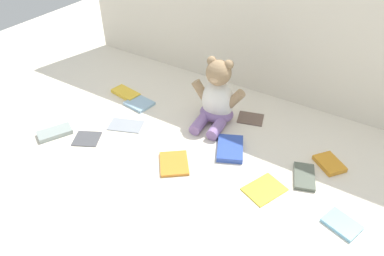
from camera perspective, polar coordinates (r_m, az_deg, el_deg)
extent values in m
plane|color=silver|center=(1.39, 2.46, -1.24)|extent=(3.20, 3.20, 0.00)
cube|color=silver|center=(1.54, 11.11, 18.37)|extent=(1.81, 0.03, 0.76)
ellipsoid|color=white|center=(1.43, 4.11, 4.36)|extent=(0.14, 0.12, 0.17)
ellipsoid|color=#8C6BA5|center=(1.46, 3.94, 2.42)|extent=(0.15, 0.13, 0.06)
sphere|color=#9E7F5B|center=(1.36, 4.27, 8.78)|extent=(0.11, 0.11, 0.10)
ellipsoid|color=tan|center=(1.34, 3.65, 7.83)|extent=(0.04, 0.03, 0.03)
sphere|color=#9E7F5B|center=(1.37, 3.15, 10.63)|extent=(0.04, 0.04, 0.04)
sphere|color=#9E7F5B|center=(1.34, 5.88, 10.02)|extent=(0.04, 0.04, 0.04)
cylinder|color=#9E7F5B|center=(1.44, 1.43, 5.97)|extent=(0.08, 0.05, 0.09)
cylinder|color=#9E7F5B|center=(1.39, 6.83, 4.58)|extent=(0.08, 0.05, 0.09)
cylinder|color=#8C6BA5|center=(1.41, 1.15, 0.63)|extent=(0.06, 0.10, 0.04)
cylinder|color=#8C6BA5|center=(1.39, 3.89, -0.16)|extent=(0.06, 0.10, 0.04)
cube|color=#525B4E|center=(1.27, 17.46, -7.38)|extent=(0.10, 0.14, 0.01)
cube|color=#9097A0|center=(1.46, -10.52, 0.48)|extent=(0.15, 0.12, 0.01)
cube|color=#8DB4D1|center=(1.58, -8.39, 3.90)|extent=(0.12, 0.10, 0.01)
cube|color=yellow|center=(1.65, -10.51, 5.48)|extent=(0.14, 0.09, 0.02)
cube|color=#929F9A|center=(1.49, -21.03, -0.68)|extent=(0.12, 0.14, 0.02)
cube|color=yellow|center=(1.20, 11.47, -9.47)|extent=(0.14, 0.15, 0.01)
cube|color=orange|center=(1.35, 21.05, -5.31)|extent=(0.12, 0.12, 0.02)
cube|color=#2E4CAE|center=(1.32, 6.09, -3.26)|extent=(0.14, 0.17, 0.02)
cube|color=orange|center=(1.26, -2.88, -5.66)|extent=(0.15, 0.16, 0.01)
cube|color=brown|center=(1.49, 9.32, 1.58)|extent=(0.12, 0.11, 0.01)
cube|color=#7BBEE0|center=(1.17, 22.77, -13.92)|extent=(0.12, 0.10, 0.01)
cube|color=#4E4E53|center=(1.43, -16.42, -1.59)|extent=(0.13, 0.12, 0.01)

